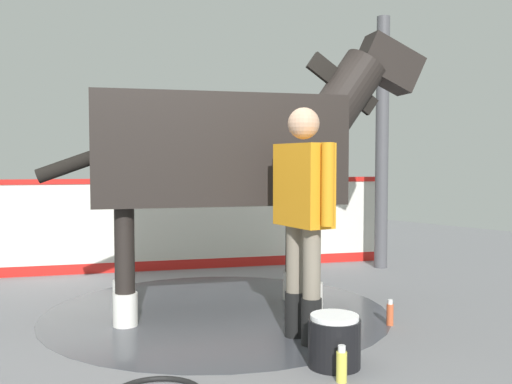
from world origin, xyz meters
name	(u,v)px	position (x,y,z in m)	size (l,w,h in m)	color
ground_plane	(187,322)	(0.00, 0.00, -0.01)	(16.00, 16.00, 0.02)	gray
wet_patch	(217,311)	(-0.37, -0.09, 0.00)	(3.04, 3.04, 0.00)	#42444C
barrier_wall	(187,227)	(-1.30, -1.93, 0.52)	(4.58, 2.36, 1.13)	silver
roof_post_near	(382,143)	(-3.19, -0.42, 1.55)	(0.16, 0.16, 3.11)	#4C4C51
horse	(230,152)	(-0.48, -0.03, 1.42)	(3.19, 1.89, 2.53)	black
handler	(303,206)	(-0.36, 0.99, 1.01)	(0.32, 0.68, 1.73)	black
wash_bucket	(334,341)	(-0.13, 1.50, 0.17)	(0.34, 0.34, 0.34)	black
bottle_shampoo	(342,365)	(0.03, 1.71, 0.10)	(0.07, 0.07, 0.23)	#D8CC4C
bottle_spray	(390,313)	(-1.19, 1.18, 0.10)	(0.06, 0.06, 0.21)	#CC5933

